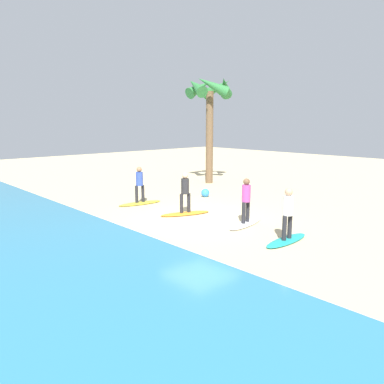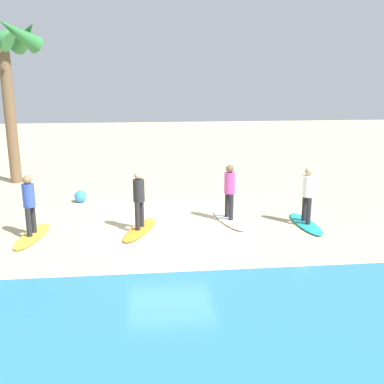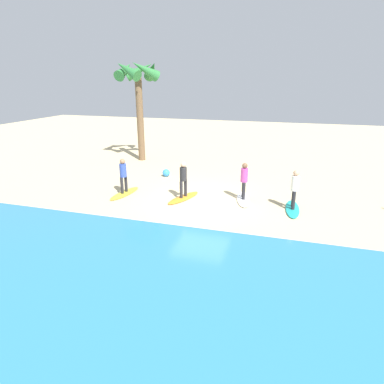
% 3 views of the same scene
% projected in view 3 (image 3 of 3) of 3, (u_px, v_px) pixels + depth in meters
% --- Properties ---
extents(ground_plane, '(60.00, 60.00, 0.00)m').
position_uv_depth(ground_plane, '(201.00, 200.00, 14.90)').
color(ground_plane, '#CCB789').
extents(surfboard_teal, '(0.64, 2.12, 0.09)m').
position_uv_depth(surfboard_teal, '(292.00, 209.00, 13.78)').
color(surfboard_teal, teal).
rests_on(surfboard_teal, ground).
extents(surfer_teal, '(0.32, 0.46, 1.64)m').
position_uv_depth(surfer_teal, '(295.00, 186.00, 13.46)').
color(surfer_teal, '#232328').
rests_on(surfer_teal, surfboard_teal).
extents(surfboard_white, '(0.96, 2.17, 0.09)m').
position_uv_depth(surfboard_white, '(243.00, 199.00, 14.91)').
color(surfboard_white, white).
rests_on(surfboard_white, ground).
extents(surfer_white, '(0.32, 0.45, 1.64)m').
position_uv_depth(surfer_white, '(244.00, 178.00, 14.59)').
color(surfer_white, '#232328').
rests_on(surfer_white, surfboard_white).
extents(surfboard_orange, '(1.25, 2.16, 0.09)m').
position_uv_depth(surfboard_orange, '(183.00, 198.00, 15.07)').
color(surfboard_orange, orange).
rests_on(surfboard_orange, ground).
extents(surfer_orange, '(0.32, 0.44, 1.64)m').
position_uv_depth(surfer_orange, '(183.00, 177.00, 14.75)').
color(surfer_orange, '#232328').
rests_on(surfer_orange, surfboard_orange).
extents(surfboard_yellow, '(0.87, 2.16, 0.09)m').
position_uv_depth(surfboard_yellow, '(125.00, 193.00, 15.66)').
color(surfboard_yellow, yellow).
rests_on(surfboard_yellow, ground).
extents(surfer_yellow, '(0.32, 0.46, 1.64)m').
position_uv_depth(surfer_yellow, '(123.00, 173.00, 15.34)').
color(surfer_yellow, '#232328').
rests_on(surfer_yellow, surfboard_yellow).
extents(palm_tree, '(2.88, 3.03, 6.46)m').
position_uv_depth(palm_tree, '(138.00, 80.00, 20.63)').
color(palm_tree, brown).
rests_on(palm_tree, ground).
extents(beach_ball, '(0.42, 0.42, 0.42)m').
position_uv_depth(beach_ball, '(166.00, 173.00, 18.46)').
color(beach_ball, '#338CE5').
rests_on(beach_ball, ground).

